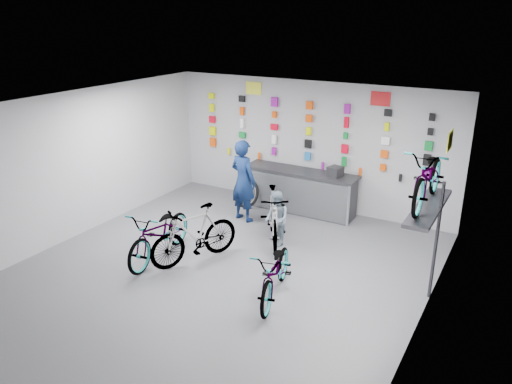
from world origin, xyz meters
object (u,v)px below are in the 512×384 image
Objects in this scene: bike_service at (273,217)px; customer at (277,219)px; clerk at (243,181)px; bike_center at (194,234)px; counter at (300,192)px; bike_right at (276,272)px; bike_left at (160,233)px.

bike_service is 1.65× the size of customer.
clerk reaches higher than customer.
bike_center is at bearing 109.36° from clerk.
bike_service is (0.26, -1.82, 0.07)m from counter.
clerk is (-0.24, 2.17, 0.38)m from bike_center.
customer is at bearing 161.08° from clerk.
clerk is 1.51m from customer.
clerk is at bearing -170.47° from customer.
bike_service is at bearing 104.73° from bike_right.
bike_center is 0.98× the size of bike_service.
bike_center is 1.62× the size of customer.
bike_left is at bearing 93.75° from clerk.
bike_right is at bearing -92.21° from bike_service.
customer is (-0.91, 1.76, 0.10)m from bike_right.
bike_center is at bearing -84.42° from customer.
bike_center reaches higher than bike_right.
bike_service is at bearing -166.27° from customer.
bike_service is 1.00× the size of clerk.
bike_left is 2.55m from bike_right.
bike_center is 2.21m from clerk.
customer is at bearing -78.98° from counter.
bike_service is at bearing 40.59° from bike_left.
bike_left is 2.27m from bike_service.
bike_right is at bearing 13.10° from bike_center.
counter is 1.47m from clerk.
bike_service is 1.40m from clerk.
clerk is 1.65× the size of customer.
bike_center is at bearing -101.11° from counter.
customer reaches higher than bike_right.
bike_right is (2.55, -0.14, -0.05)m from bike_left.
bike_center is (-0.64, -3.26, 0.06)m from counter.
customer reaches higher than bike_left.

